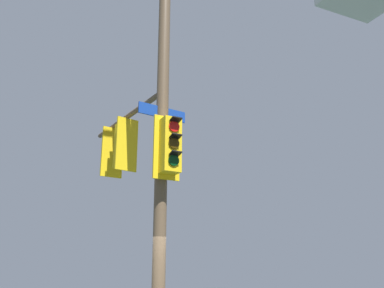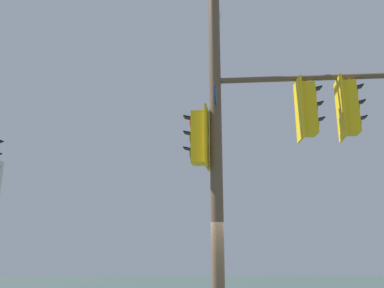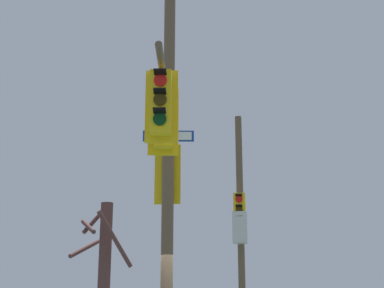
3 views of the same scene
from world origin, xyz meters
TOP-DOWN VIEW (x-y plane):
  - main_signal_pole_assembly at (0.36, 0.61)m, footprint 3.60×4.18m

SIDE VIEW (x-z plane):
  - main_signal_pole_assembly at x=0.36m, z-range 0.29..9.52m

